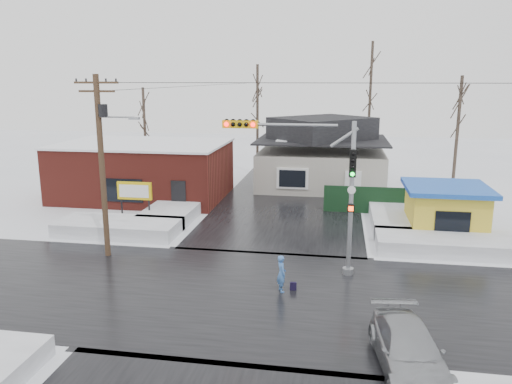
% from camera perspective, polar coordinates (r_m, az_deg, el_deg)
% --- Properties ---
extents(ground, '(120.00, 120.00, 0.00)m').
position_cam_1_polar(ground, '(21.13, -0.58, -11.74)').
color(ground, white).
rests_on(ground, ground).
extents(road_ns, '(10.00, 120.00, 0.02)m').
position_cam_1_polar(road_ns, '(21.13, -0.58, -11.71)').
color(road_ns, black).
rests_on(road_ns, ground).
extents(road_ew, '(120.00, 10.00, 0.02)m').
position_cam_1_polar(road_ew, '(21.13, -0.58, -11.71)').
color(road_ew, black).
rests_on(road_ew, ground).
extents(snowbank_nw, '(7.00, 3.00, 0.80)m').
position_cam_1_polar(snowbank_nw, '(29.92, -15.41, -3.90)').
color(snowbank_nw, white).
rests_on(snowbank_nw, ground).
extents(snowbank_ne, '(7.00, 3.00, 0.80)m').
position_cam_1_polar(snowbank_ne, '(27.81, 20.78, -5.57)').
color(snowbank_ne, white).
rests_on(snowbank_ne, ground).
extents(snowbank_nside_w, '(3.00, 8.00, 0.80)m').
position_cam_1_polar(snowbank_nside_w, '(33.67, -8.78, -1.71)').
color(snowbank_nside_w, white).
rests_on(snowbank_nside_w, ground).
extents(snowbank_nside_e, '(3.00, 8.00, 0.80)m').
position_cam_1_polar(snowbank_nside_e, '(32.24, 15.62, -2.71)').
color(snowbank_nside_e, white).
rests_on(snowbank_nside_e, ground).
extents(traffic_signal, '(6.05, 0.68, 7.00)m').
position_cam_1_polar(traffic_signal, '(22.31, 6.90, 1.77)').
color(traffic_signal, gray).
rests_on(traffic_signal, ground).
extents(utility_pole, '(3.15, 0.44, 9.00)m').
position_cam_1_polar(utility_pole, '(25.37, -17.13, 3.95)').
color(utility_pole, '#382619').
rests_on(utility_pole, ground).
extents(brick_building, '(12.20, 8.20, 4.12)m').
position_cam_1_polar(brick_building, '(38.34, -12.70, 2.47)').
color(brick_building, maroon).
rests_on(brick_building, ground).
extents(marquee_sign, '(2.20, 0.21, 2.55)m').
position_cam_1_polar(marquee_sign, '(31.74, -13.71, -0.00)').
color(marquee_sign, black).
rests_on(marquee_sign, ground).
extents(house, '(10.40, 8.40, 5.76)m').
position_cam_1_polar(house, '(41.39, 7.50, 4.19)').
color(house, '#ACA69C').
rests_on(house, ground).
extents(kiosk, '(4.60, 4.60, 2.88)m').
position_cam_1_polar(kiosk, '(30.44, 20.80, -1.92)').
color(kiosk, gold).
rests_on(kiosk, ground).
extents(fence, '(8.00, 0.12, 1.80)m').
position_cam_1_polar(fence, '(33.99, 14.50, -0.97)').
color(fence, black).
rests_on(fence, ground).
extents(tree_far_left, '(3.00, 3.00, 10.00)m').
position_cam_1_polar(tree_far_left, '(45.52, 0.17, 11.83)').
color(tree_far_left, '#332821').
rests_on(tree_far_left, ground).
extents(tree_far_mid, '(3.00, 3.00, 12.00)m').
position_cam_1_polar(tree_far_mid, '(46.99, 13.06, 13.48)').
color(tree_far_mid, '#332821').
rests_on(tree_far_mid, ground).
extents(tree_far_right, '(3.00, 3.00, 9.00)m').
position_cam_1_polar(tree_far_right, '(39.89, 22.30, 9.59)').
color(tree_far_right, '#332821').
rests_on(tree_far_right, ground).
extents(tree_far_west, '(3.00, 3.00, 8.00)m').
position_cam_1_polar(tree_far_west, '(46.36, -12.72, 9.57)').
color(tree_far_west, '#332821').
rests_on(tree_far_west, ground).
extents(pedestrian, '(0.58, 0.68, 1.59)m').
position_cam_1_polar(pedestrian, '(21.20, 2.93, -9.33)').
color(pedestrian, '#4272BA').
rests_on(pedestrian, ground).
extents(car, '(2.44, 4.83, 1.34)m').
position_cam_1_polar(car, '(16.68, 17.06, -16.92)').
color(car, '#9DA0A4').
rests_on(car, ground).
extents(shopping_bag, '(0.29, 0.14, 0.35)m').
position_cam_1_polar(shopping_bag, '(21.57, 4.27, -10.73)').
color(shopping_bag, black).
rests_on(shopping_bag, ground).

